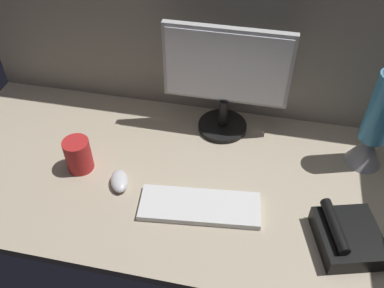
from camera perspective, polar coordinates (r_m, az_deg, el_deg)
The scene contains 8 objects.
ground_plane at distance 141.59cm, azimuth 1.08°, elevation -4.48°, with size 180.00×80.00×3.00cm, color tan.
cubicle_wall_back at distance 148.14cm, azimuth 4.18°, elevation 16.18°, with size 180.00×5.00×71.61cm.
monitor at distance 144.00cm, azimuth 4.62°, elevation 9.12°, with size 43.14×18.00×40.60cm.
keyboard at distance 130.40cm, azimuth 1.07°, elevation -8.48°, with size 37.00×13.00×2.00cm, color silver.
mouse at distance 138.08cm, azimuth -9.85°, elevation -4.98°, with size 5.60×9.60×3.40cm, color silver.
mug_red_plastic at distance 143.33cm, azimuth -15.21°, elevation -1.45°, with size 8.72×8.72×11.72cm.
lava_lamp at distance 145.23cm, azimuth 23.83°, elevation 2.45°, with size 12.23×12.23×40.03cm.
desk_phone at distance 129.01cm, azimuth 20.32°, elevation -11.74°, with size 21.59×22.96×8.80cm.
Camera 1 is at (16.80, -92.93, 104.00)cm, focal length 39.21 mm.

